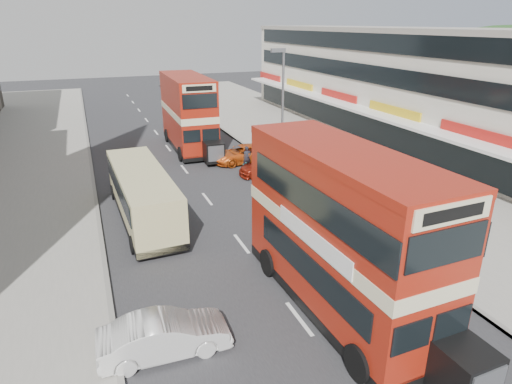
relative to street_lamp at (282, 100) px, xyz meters
name	(u,v)px	position (x,y,z in m)	size (l,w,h in m)	color
ground	(328,356)	(-6.52, -18.00, -4.78)	(160.00, 160.00, 0.00)	#28282B
road_surface	(184,169)	(-6.52, 2.00, -4.78)	(12.00, 90.00, 0.01)	#28282B
pavement_right	(333,151)	(5.48, 2.00, -4.71)	(12.00, 90.00, 0.15)	gray
kerb_left	(93,179)	(-12.62, 2.00, -4.71)	(0.20, 90.00, 0.16)	gray
kerb_right	(264,159)	(-0.42, 2.00, -4.71)	(0.20, 90.00, 0.16)	gray
commercial_row	(404,84)	(13.42, 4.00, -0.09)	(9.90, 46.20, 9.30)	beige
street_lamp	(282,100)	(0.00, 0.00, 0.00)	(1.00, 0.20, 8.12)	slate
bus_main	(341,232)	(-4.92, -15.77, -1.79)	(3.13, 10.36, 5.68)	black
bus_second	(188,113)	(-4.86, 7.22, -1.82)	(3.01, 10.29, 5.64)	black
coach	(142,193)	(-10.33, -5.49, -3.32)	(2.74, 9.42, 2.48)	black
car_left_front	(165,336)	(-11.18, -16.00, -4.12)	(1.41, 4.04, 1.33)	silver
car_right_a	(270,166)	(-1.35, -1.29, -4.16)	(1.74, 4.29, 1.24)	maroon
car_right_b	(243,154)	(-2.10, 2.08, -4.15)	(2.12, 4.59, 1.28)	#D95815
pedestrian_near	(322,165)	(1.36, -3.50, -3.74)	(0.66, 0.45, 1.79)	gray
cyclist	(247,164)	(-2.67, -0.38, -4.17)	(0.68, 1.78, 1.88)	gray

